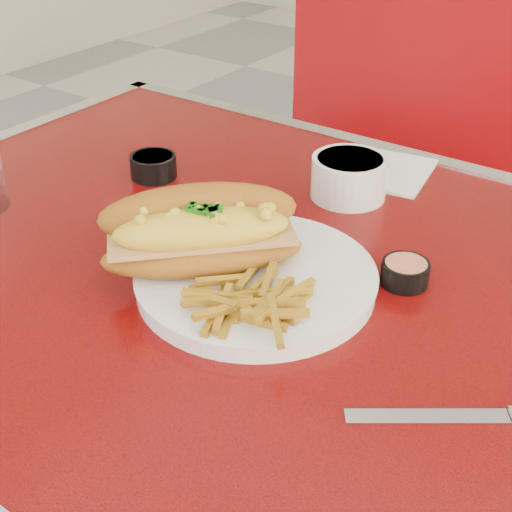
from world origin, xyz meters
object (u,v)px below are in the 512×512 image
Objects in this scene: dinner_plate at (256,279)px; sauce_cup_right at (405,272)px; fork at (271,264)px; knife at (497,416)px; booth_bench_far at (476,294)px; mac_hoagie at (201,232)px; sauce_cup_left at (153,165)px; gravy_ramekin at (349,176)px; diner_table at (282,385)px.

dinner_plate is 0.16m from sauce_cup_right.
fork is 0.29m from knife.
dinner_plate is (-0.02, -0.84, 0.49)m from booth_bench_far.
mac_hoagie is 1.40× the size of fork.
sauce_cup_left is at bearing 152.78° from dinner_plate.
gravy_ramekin reaches higher than sauce_cup_left.
sauce_cup_right is (0.41, -0.04, -0.00)m from sauce_cup_left.
booth_bench_far is 1.02m from mac_hoagie.
dinner_plate is 1.20× the size of mac_hoagie.
mac_hoagie reaches higher than gravy_ramekin.
gravy_ramekin is 1.39× the size of sauce_cup_left.
fork is at bearing -82.61° from gravy_ramekin.
fork is 0.86× the size of knife.
diner_table is at bearing -79.49° from gravy_ramekin.
diner_table is at bearing -90.00° from booth_bench_far.
knife is (0.27, -0.89, 0.49)m from booth_bench_far.
booth_bench_far is (0.00, 0.81, -0.32)m from diner_table.
booth_bench_far reaches higher than gravy_ramekin.
booth_bench_far reaches higher than dinner_plate.
mac_hoagie is at bearing -161.38° from dinner_plate.
booth_bench_far is at bearing 90.00° from diner_table.
booth_bench_far is 14.19× the size of sauce_cup_left.
dinner_plate is 1.44× the size of knife.
booth_bench_far is 0.90m from sauce_cup_right.
dinner_plate is 0.25m from gravy_ramekin.
fork is 0.23m from gravy_ramekin.
mac_hoagie reaches higher than diner_table.
knife is (0.34, -0.02, -0.06)m from mac_hoagie.
diner_table is 0.24m from mac_hoagie.
sauce_cup_left is at bearing 126.20° from knife.
sauce_cup_left reaches higher than knife.
mac_hoagie is 0.35m from knife.
diner_table is at bearing -20.53° from sauce_cup_left.
sauce_cup_right reaches higher than dinner_plate.
sauce_cup_left is at bearing 159.47° from diner_table.
gravy_ramekin reaches higher than fork.
diner_table is 0.22m from sauce_cup_right.
sauce_cup_right is at bearing 30.51° from diner_table.
fork is at bearing -134.76° from diner_table.
fork is (0.06, 0.04, -0.04)m from mac_hoagie.
sauce_cup_right is at bearing 37.91° from dinner_plate.
booth_bench_far is 18.83× the size of sauce_cup_right.
sauce_cup_right is (0.19, 0.12, -0.05)m from mac_hoagie.
sauce_cup_right is (0.15, -0.15, -0.02)m from gravy_ramekin.
sauce_cup_left is at bearing 68.36° from fork.
dinner_plate is at bearing -26.74° from mac_hoagie.
diner_table is at bearing -149.49° from sauce_cup_right.
knife is at bearing -16.14° from diner_table.
booth_bench_far is at bearing 86.09° from gravy_ramekin.
gravy_ramekin is at bearing -93.91° from booth_bench_far.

